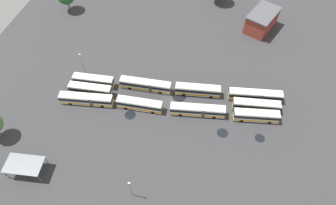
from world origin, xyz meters
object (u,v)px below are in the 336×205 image
Objects in this scene: bus_row0_slot1 at (256,105)px; bus_row3_slot2 at (86,99)px; bus_row2_slot0 at (146,85)px; maintenance_shelter at (24,165)px; bus_row1_slot0 at (198,90)px; bus_row1_slot2 at (198,110)px; lamp_post_far_corner at (131,188)px; bus_row3_slot1 at (90,89)px; bus_row0_slot0 at (255,95)px; bus_row2_slot2 at (140,104)px; depot_building at (262,21)px; bus_row3_slot0 at (94,81)px; bus_row0_slot2 at (256,116)px; lamp_post_by_building at (83,64)px.

bus_row0_slot1 and bus_row3_slot2 have the same top height.
bus_row3_slot2 is (14.83, 8.76, 0.00)m from bus_row2_slot0.
bus_row0_slot1 is at bearing -149.67° from maintenance_shelter.
bus_row3_slot2 is at bearing 18.81° from bus_row1_slot0.
bus_row1_slot2 is 2.06× the size of lamp_post_far_corner.
bus_row3_slot1 is at bearing -85.87° from bus_row3_slot2.
maintenance_shelter is (20.84, 31.18, 1.70)m from bus_row2_slot0.
bus_row1_slot2 is at bearing 18.41° from bus_row0_slot1.
bus_row0_slot1 is 1.04× the size of bus_row3_slot1.
bus_row0_slot0 and bus_row1_slot0 have the same top height.
bus_row1_slot2 is 31.37m from bus_row3_slot1.
bus_row0_slot0 is 1.00× the size of bus_row3_slot2.
bus_row1_slot0 and bus_row3_slot2 have the same top height.
bus_row2_slot2 is 0.84× the size of bus_row3_slot2.
bus_row3_slot1 is (30.23, 6.65, -0.00)m from bus_row1_slot0.
bus_row2_slot2 is 1.72× the size of lamp_post_far_corner.
bus_row1_slot0 and bus_row3_slot1 have the same top height.
bus_row3_slot2 is at bearing 14.46° from bus_row0_slot0.
maintenance_shelter is (52.60, 30.78, 1.70)m from bus_row0_slot1.
bus_row2_slot0 is 15.96m from bus_row3_slot1.
bus_row2_slot0 is 47.61m from depot_building.
bus_row1_slot2 is 1.01× the size of bus_row2_slot0.
bus_row3_slot0 is (47.21, 1.43, -0.00)m from bus_row0_slot1.
bus_row0_slot1 is at bearing -174.14° from bus_row3_slot1.
bus_row3_slot0 is at bearing -84.96° from bus_row3_slot2.
bus_row3_slot1 is (-0.35, 3.38, 0.00)m from bus_row3_slot0.
bus_row0_slot2 is 1.66× the size of lamp_post_far_corner.
bus_row0_slot2 and bus_row1_slot0 have the same top height.
bus_row2_slot0 is 37.54m from maintenance_shelter.
lamp_post_by_building reaches higher than bus_row2_slot0.
bus_row1_slot2 is at bearing 173.31° from bus_row3_slot0.
maintenance_shelter reaches higher than bus_row0_slot2.
bus_row0_slot2 is at bearing 162.52° from bus_row1_slot0.
bus_row1_slot0 is 17.19m from bus_row2_slot2.
bus_row0_slot1 and bus_row3_slot0 have the same top height.
bus_row0_slot2 is (-0.15, 3.44, -0.00)m from bus_row0_slot1.
lamp_post_by_building is (19.87, -8.75, 2.83)m from bus_row2_slot2.
bus_row1_slot0 is 1.07× the size of bus_row3_slot0.
bus_row3_slot0 is at bearing 6.12° from bus_row1_slot0.
bus_row0_slot2 is 15.74m from bus_row1_slot2.
depot_building reaches higher than bus_row2_slot2.
depot_building is 84.88m from maintenance_shelter.
bus_row3_slot0 is at bearing 38.38° from depot_building.
maintenance_shelter reaches higher than bus_row0_slot0.
bus_row2_slot0 is (31.76, -0.40, 0.00)m from bus_row0_slot1.
bus_row2_slot0 is at bearing 175.47° from lamp_post_by_building.
bus_row0_slot1 is at bearing -161.59° from bus_row1_slot2.
bus_row1_slot0 is 1.41× the size of maintenance_shelter.
bus_row1_slot2 and bus_row3_slot2 have the same top height.
bus_row3_slot2 is 1.04× the size of depot_building.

